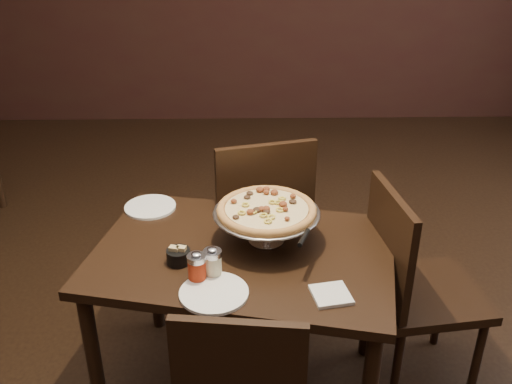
{
  "coord_description": "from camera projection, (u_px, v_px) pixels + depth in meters",
  "views": [
    {
      "loc": [
        -0.04,
        -1.74,
        1.87
      ],
      "look_at": [
        0.0,
        0.13,
        0.92
      ],
      "focal_mm": 40.0,
      "sensor_mm": 36.0,
      "label": 1
    }
  ],
  "objects": [
    {
      "name": "parmesan_shaker",
      "position": [
        213.0,
        263.0,
        1.98
      ],
      "size": [
        0.07,
        0.07,
        0.12
      ],
      "color": "#F0E7BA",
      "rests_on": "dining_table"
    },
    {
      "name": "dining_table",
      "position": [
        243.0,
        270.0,
        2.19
      ],
      "size": [
        1.25,
        0.97,
        0.7
      ],
      "rotation": [
        0.0,
        0.0,
        -0.21
      ],
      "color": "black",
      "rests_on": "ground"
    },
    {
      "name": "plate_left",
      "position": [
        150.0,
        207.0,
        2.45
      ],
      "size": [
        0.22,
        0.22,
        0.01
      ],
      "primitive_type": "cylinder",
      "color": "white",
      "rests_on": "dining_table"
    },
    {
      "name": "room",
      "position": [
        276.0,
        70.0,
        1.78
      ],
      "size": [
        6.04,
        7.04,
        2.84
      ],
      "color": "black",
      "rests_on": "ground"
    },
    {
      "name": "pepper_flake_shaker",
      "position": [
        197.0,
        267.0,
        1.96
      ],
      "size": [
        0.07,
        0.07,
        0.12
      ],
      "color": "maroon",
      "rests_on": "dining_table"
    },
    {
      "name": "pizza_stand",
      "position": [
        267.0,
        210.0,
        2.15
      ],
      "size": [
        0.41,
        0.41,
        0.17
      ],
      "color": "#BCBCC3",
      "rests_on": "dining_table"
    },
    {
      "name": "napkin_stack",
      "position": [
        331.0,
        295.0,
        1.9
      ],
      "size": [
        0.14,
        0.14,
        0.01
      ],
      "primitive_type": "cube",
      "rotation": [
        0.0,
        0.0,
        0.19
      ],
      "color": "silver",
      "rests_on": "dining_table"
    },
    {
      "name": "chair_far",
      "position": [
        258.0,
        220.0,
        2.71
      ],
      "size": [
        0.54,
        0.54,
        0.96
      ],
      "rotation": [
        0.0,
        0.0,
        3.39
      ],
      "color": "black",
      "rests_on": "ground"
    },
    {
      "name": "chair_side",
      "position": [
        412.0,
        283.0,
        2.3
      ],
      "size": [
        0.48,
        0.48,
        0.91
      ],
      "rotation": [
        0.0,
        0.0,
        1.71
      ],
      "color": "black",
      "rests_on": "ground"
    },
    {
      "name": "serving_spatula",
      "position": [
        304.0,
        238.0,
        1.98
      ],
      "size": [
        0.13,
        0.13,
        0.02
      ],
      "rotation": [
        0.0,
        0.0,
        -0.36
      ],
      "color": "#BCBCC3",
      "rests_on": "pizza_stand"
    },
    {
      "name": "plate_near",
      "position": [
        214.0,
        293.0,
        1.91
      ],
      "size": [
        0.23,
        0.23,
        0.01
      ],
      "primitive_type": "cylinder",
      "color": "white",
      "rests_on": "dining_table"
    },
    {
      "name": "packet_caddy",
      "position": [
        178.0,
        256.0,
        2.07
      ],
      "size": [
        0.09,
        0.09,
        0.07
      ],
      "rotation": [
        0.0,
        0.0,
        -0.27
      ],
      "color": "black",
      "rests_on": "dining_table"
    }
  ]
}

